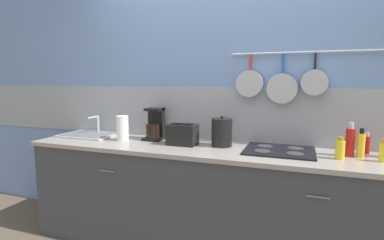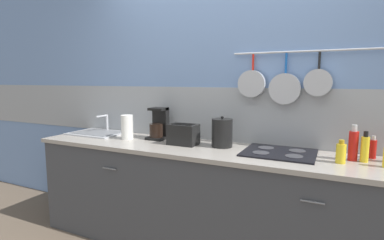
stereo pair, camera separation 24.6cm
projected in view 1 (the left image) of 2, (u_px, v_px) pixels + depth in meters
wall_back at (224, 99)px, 2.71m from camera, size 7.20×0.15×2.60m
cabinet_base at (211, 202)px, 2.49m from camera, size 3.17×0.61×0.86m
countertop at (212, 150)px, 2.43m from camera, size 3.21×0.63×0.03m
sink_basin at (89, 134)px, 2.97m from camera, size 0.54×0.39×0.19m
paper_towel_roll at (122, 128)px, 2.73m from camera, size 0.11×0.11×0.23m
coffee_maker at (155, 126)px, 2.77m from camera, size 0.17×0.18×0.29m
toaster at (182, 134)px, 2.55m from camera, size 0.26×0.17×0.18m
kettle at (222, 132)px, 2.49m from camera, size 0.17×0.17×0.26m
cooktop at (279, 150)px, 2.32m from camera, size 0.53×0.45×0.01m
bottle_olive_oil at (340, 149)px, 2.09m from camera, size 0.06×0.06×0.16m
bottle_cooking_wine at (350, 141)px, 2.16m from camera, size 0.06×0.06×0.25m
bottle_sesame_oil at (361, 145)px, 2.13m from camera, size 0.05×0.05×0.21m
bottle_hot_sauce at (367, 145)px, 2.24m from camera, size 0.05×0.05×0.16m
bottle_vinegar at (383, 152)px, 2.01m from camera, size 0.05×0.05×0.16m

